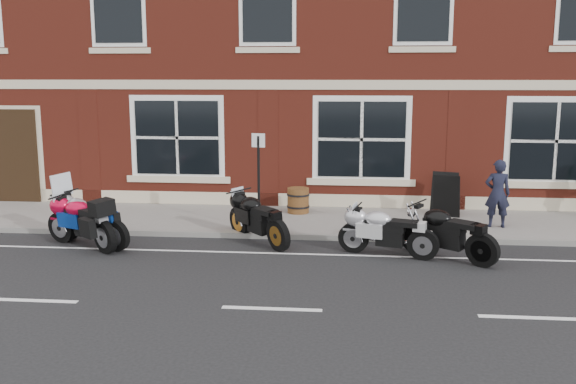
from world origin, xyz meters
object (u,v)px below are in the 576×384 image
Objects in this scene: pedestrian_left at (498,193)px; barrel_planter at (298,200)px; moto_sport_red at (87,220)px; a_board_sign at (445,195)px; moto_sport_black at (258,217)px; moto_sport_silver at (386,230)px; moto_naked_black at (446,231)px; parking_sign at (259,175)px; moto_touring_silver at (85,218)px.

barrel_planter is (-4.77, 1.14, -0.48)m from pedestrian_left.
moto_sport_red is 8.68m from a_board_sign.
moto_sport_black is 0.89× the size of moto_sport_silver.
barrel_planter is at bearing -29.82° from moto_sport_red.
barrel_planter is (-3.27, 3.54, -0.13)m from moto_naked_black.
pedestrian_left is at bearing -53.98° from moto_sport_red.
moto_sport_black is 1.64× the size of a_board_sign.
moto_sport_black reaches higher than moto_naked_black.
parking_sign is at bearing 107.36° from moto_naked_black.
moto_sport_black is 5.13m from a_board_sign.
moto_touring_silver is 7.64m from moto_naked_black.
moto_naked_black is 4.82m from barrel_planter.
moto_sport_red reaches higher than moto_sport_silver.
pedestrian_left is (1.51, 2.39, 0.35)m from moto_naked_black.
moto_sport_silver is at bearing -52.80° from moto_touring_silver.
moto_naked_black is (3.93, -0.87, -0.01)m from moto_sport_black.
barrel_planter is (0.66, 2.66, -0.14)m from moto_sport_black.
moto_naked_black reaches higher than moto_sport_silver.
a_board_sign reaches higher than barrel_planter.
moto_touring_silver is at bearing -147.61° from parking_sign.
moto_touring_silver reaches higher than moto_sport_red.
moto_sport_silver is (6.38, -0.13, -0.04)m from moto_sport_red.
moto_sport_silver reaches higher than barrel_planter.
moto_naked_black is at bearing -78.40° from a_board_sign.
moto_sport_red is 3.69m from moto_sport_black.
pedestrian_left is 0.72× the size of parking_sign.
moto_sport_black is at bearing 91.44° from moto_sport_silver.
parking_sign reaches higher than a_board_sign.
pedestrian_left is 2.46× the size of barrel_planter.
moto_sport_silver is 3.79m from a_board_sign.
moto_touring_silver is at bearing -139.05° from a_board_sign.
moto_touring_silver is 2.91× the size of barrel_planter.
moto_touring_silver is 0.85× the size of parking_sign.
barrel_planter is 0.29× the size of parking_sign.
moto_sport_silver is at bearing 124.91° from moto_naked_black.
a_board_sign is at bearing -8.67° from moto_sport_silver.
moto_naked_black is at bearing -76.96° from moto_sport_silver.
moto_sport_silver is 1.19m from moto_naked_black.
moto_sport_black is 1.13× the size of pedestrian_left.
moto_sport_red is at bearing 149.53° from moto_sport_black.
barrel_planter is at bearing 82.00° from moto_naked_black.
moto_sport_red is 6.38m from moto_sport_silver.
moto_touring_silver is 5.45m from barrel_planter.
moto_touring_silver reaches higher than moto_naked_black.
pedestrian_left is at bearing 7.04° from moto_naked_black.
a_board_sign reaches higher than moto_sport_red.
moto_touring_silver is at bearing 105.71° from moto_sport_silver.
a_board_sign reaches higher than moto_sport_silver.
pedestrian_left reaches higher than moto_sport_red.
moto_touring_silver is 1.18× the size of pedestrian_left.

